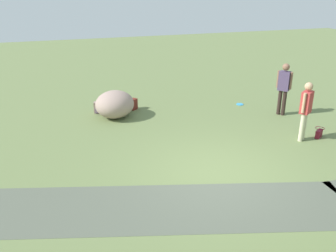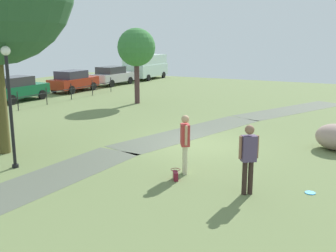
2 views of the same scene
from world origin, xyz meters
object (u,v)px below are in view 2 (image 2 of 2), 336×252
Objects in this scene: lawn_boulder at (336,137)px; handbag_on_grass at (176,175)px; woman_with_handbag at (185,140)px; parked_sedan_grey at (112,75)px; parked_coupe_black at (73,81)px; lamp_post at (9,95)px; delivery_van at (145,66)px; parked_suv_orange at (17,89)px; man_near_boulder at (249,154)px; frisbee_on_grass at (310,193)px; young_tree_near_path at (136,48)px.

handbag_on_grass is (-5.45, 3.69, -0.32)m from lawn_boulder.
parked_sedan_grey is (17.75, 14.92, -0.21)m from woman_with_handbag.
lawn_boulder is at bearing -113.39° from parked_coupe_black.
parked_coupe_black is at bearing 48.00° from handbag_on_grass.
lamp_post is at bearing -145.56° from parked_coupe_black.
delivery_van is (24.07, 15.02, 1.12)m from handbag_on_grass.
delivery_van is at bearing -0.15° from parked_coupe_black.
lamp_post reaches higher than parked_suv_orange.
woman_with_handbag is 4.65× the size of handbag_on_grass.
lawn_boulder is 26.41m from delivery_van.
parked_sedan_grey is at bearing 42.63° from man_near_boulder.
frisbee_on_grass is at bearing -60.77° from man_near_boulder.
woman_with_handbag is 0.43× the size of parked_coupe_black.
young_tree_near_path is 11.95× the size of handbag_on_grass.
lamp_post reaches higher than parked_coupe_black.
parked_coupe_black is (13.67, 17.14, -0.26)m from man_near_boulder.
lawn_boulder reaches higher than handbag_on_grass.
handbag_on_grass is at bearing -132.00° from parked_coupe_black.
delivery_van reaches higher than man_near_boulder.
woman_with_handbag is at bearing 91.14° from frisbee_on_grass.
parked_suv_orange is 0.94× the size of parked_sedan_grey.
parked_suv_orange reaches higher than lawn_boulder.
man_near_boulder is 4.82× the size of handbag_on_grass.
parked_sedan_grey is (19.63, 10.03, -1.46)m from lamp_post.
frisbee_on_grass is 29.87m from delivery_van.
parked_sedan_grey is at bearing 40.05° from woman_with_handbag.
woman_with_handbag reaches higher than handbag_on_grass.
parked_suv_orange is at bearing 46.93° from lamp_post.
young_tree_near_path reaches higher than frisbee_on_grass.
delivery_van is at bearing 21.80° from lamp_post.
young_tree_near_path is 15.87m from frisbee_on_grass.
delivery_van is (13.01, 7.01, -2.05)m from young_tree_near_path.
delivery_van is (23.45, 15.02, 0.25)m from woman_with_handbag.
woman_with_handbag is at bearing 142.61° from lawn_boulder.
parked_suv_orange and parked_coupe_black have the same top height.
lawn_boulder is 0.47× the size of parked_coupe_black.
young_tree_near_path is at bearing 35.93° from handbag_on_grass.
parked_suv_orange reaches higher than handbag_on_grass.
handbag_on_grass is 1.40× the size of frisbee_on_grass.
handbag_on_grass is 17.27m from parked_suv_orange.
woman_with_handbag is 19.84m from parked_coupe_black.
parked_sedan_grey is (4.81, -0.13, 0.00)m from parked_coupe_black.
parked_coupe_black is at bearing 55.31° from frisbee_on_grass.
lamp_post is 8.94m from frisbee_on_grass.
lawn_boulder is at bearing -37.39° from woman_with_handbag.
parked_coupe_black is (5.24, -0.08, 0.00)m from parked_suv_orange.
lamp_post is 5.48m from handbag_on_grass.
young_tree_near_path reaches higher than delivery_van.
parked_sedan_grey is (12.92, 18.61, 0.35)m from lawn_boulder.
man_near_boulder is at bearing 163.97° from lawn_boulder.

